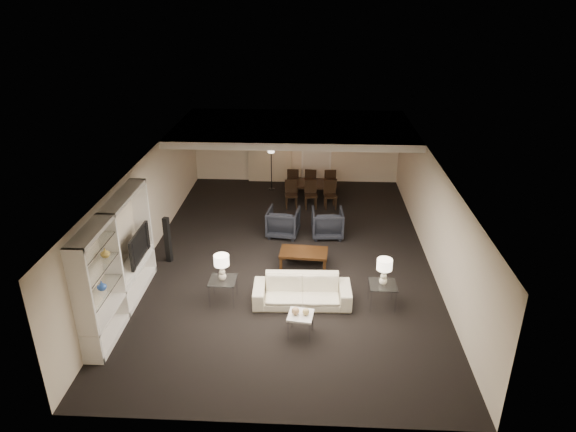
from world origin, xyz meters
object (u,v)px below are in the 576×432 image
at_px(table_lamp_left, 222,268).
at_px(marble_table, 301,325).
at_px(dining_table, 311,191).
at_px(television, 134,245).
at_px(chair_nl, 291,194).
at_px(side_table_left, 223,290).
at_px(table_lamp_right, 384,272).
at_px(side_table_right, 382,295).
at_px(floor_lamp, 271,168).
at_px(coffee_table, 304,259).
at_px(armchair_right, 327,223).
at_px(sofa, 302,291).
at_px(pendant_light, 304,144).
at_px(chair_fl, 293,180).
at_px(armchair_left, 283,222).
at_px(chair_fr, 329,180).
at_px(vase_amber, 105,253).
at_px(chair_fm, 311,180).
at_px(chair_nr, 330,195).
at_px(floor_speaker, 168,240).
at_px(chair_nm, 311,195).

relative_size(table_lamp_left, marble_table, 1.24).
height_order(marble_table, dining_table, dining_table).
xyz_separation_m(television, chair_nl, (3.22, 4.82, -0.66)).
height_order(side_table_left, table_lamp_left, table_lamp_left).
distance_m(table_lamp_left, table_lamp_right, 3.40).
relative_size(side_table_right, television, 0.49).
relative_size(table_lamp_right, floor_lamp, 0.40).
height_order(coffee_table, armchair_right, armchair_right).
height_order(sofa, marble_table, sofa).
height_order(pendant_light, chair_fl, pendant_light).
bearing_deg(armchair_right, table_lamp_left, 51.98).
xyz_separation_m(coffee_table, armchair_left, (-0.60, 1.70, 0.18)).
relative_size(table_lamp_right, chair_fr, 0.70).
relative_size(side_table_left, table_lamp_left, 0.97).
bearing_deg(side_table_right, pendant_light, 107.82).
height_order(coffee_table, marble_table, marble_table).
relative_size(armchair_right, chair_fr, 1.00).
relative_size(sofa, floor_lamp, 1.41).
bearing_deg(vase_amber, coffee_table, 34.66).
xyz_separation_m(armchair_right, side_table_right, (1.10, -3.30, -0.12)).
bearing_deg(sofa, dining_table, 87.00).
xyz_separation_m(marble_table, chair_nl, (-0.47, 6.34, 0.19)).
relative_size(chair_fm, chair_fr, 1.00).
relative_size(television, floor_lamp, 0.79).
bearing_deg(chair_fr, coffee_table, 77.02).
height_order(side_table_left, floor_lamp, floor_lamp).
distance_m(vase_amber, chair_nl, 7.12).
bearing_deg(floor_lamp, chair_fl, -16.41).
bearing_deg(vase_amber, floor_lamp, 71.92).
xyz_separation_m(armchair_left, chair_nr, (1.33, 1.94, 0.04)).
height_order(table_lamp_left, table_lamp_right, same).
bearing_deg(side_table_left, dining_table, 72.73).
height_order(television, dining_table, television).
xyz_separation_m(marble_table, chair_nr, (0.73, 6.34, 0.19)).
xyz_separation_m(marble_table, dining_table, (0.13, 6.99, 0.05)).
bearing_deg(floor_lamp, table_lamp_right, -66.79).
bearing_deg(side_table_right, sofa, 180.00).
bearing_deg(floor_speaker, television, -91.31).
bearing_deg(floor_speaker, chair_nr, 54.90).
relative_size(floor_speaker, chair_nr, 1.39).
relative_size(floor_speaker, dining_table, 0.72).
relative_size(pendant_light, marble_table, 1.09).
height_order(television, floor_speaker, television).
distance_m(chair_nm, chair_fr, 1.43).
distance_m(pendant_light, table_lamp_right, 6.01).
distance_m(vase_amber, chair_nr, 7.74).
xyz_separation_m(armchair_left, chair_fm, (0.73, 3.24, 0.04)).
xyz_separation_m(vase_amber, chair_fm, (3.85, 7.51, -1.23)).
height_order(television, chair_nl, television).
relative_size(marble_table, vase_amber, 2.59).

